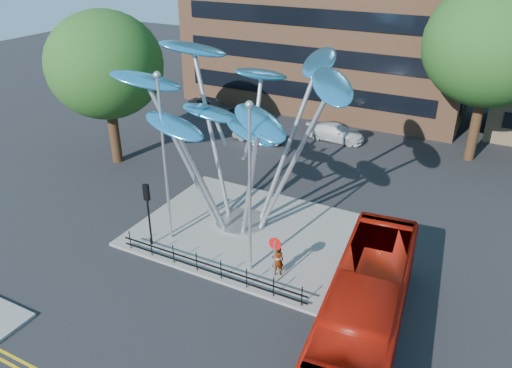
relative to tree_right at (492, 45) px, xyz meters
The scene contains 15 objects.
ground 24.75m from the tree_right, 109.98° to the right, with size 120.00×120.00×0.00m, color black.
traffic_island 20.01m from the tree_right, 119.36° to the right, with size 12.00×9.00×0.15m, color slate.
tree_right is the anchor object (origin of this frame).
tree_left 25.09m from the tree_right, 151.39° to the right, with size 7.60×7.60×10.32m.
leaf_sculpture 18.37m from the tree_right, 123.31° to the right, with size 12.72×9.54×9.51m.
street_lamp_left 22.49m from the tree_right, 124.05° to the right, with size 0.36×0.36×8.80m.
street_lamp_right 20.64m from the tree_right, 111.54° to the right, with size 0.36×0.36×8.30m.
traffic_light_island 24.06m from the tree_right, 123.69° to the right, with size 0.28×0.18×3.42m.
no_entry_sign_island 21.31m from the tree_right, 107.12° to the right, with size 0.60×0.10×2.45m.
pedestrian_railing_front 23.43m from the tree_right, 113.91° to the right, with size 10.00×0.06×1.00m.
red_bus 22.26m from the tree_right, 93.77° to the right, with size 2.69×11.50×3.20m, color #AE1508.
pedestrian 21.04m from the tree_right, 108.10° to the right, with size 0.57×0.38×1.58m, color gray.
parked_car_left 22.88m from the tree_right, behind, with size 1.76×4.38×1.49m, color #43474C.
parked_car_mid 17.12m from the tree_right, 164.98° to the right, with size 1.36×3.90×1.28m, color #9C9EA3.
parked_car_right 12.22m from the tree_right, behind, with size 1.81×4.46×1.29m, color silver.
Camera 1 is at (9.82, -14.06, 14.47)m, focal length 35.00 mm.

